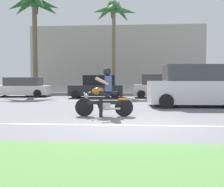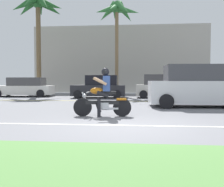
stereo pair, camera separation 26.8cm
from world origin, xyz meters
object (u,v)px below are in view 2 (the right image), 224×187
object	(u,v)px
palm_tree_0	(117,14)
palm_tree_1	(38,9)
parked_car_0	(25,87)
parked_car_2	(161,87)
motorcyclist	(103,96)
parked_car_1	(100,87)
suv_nearby	(201,86)

from	to	relation	value
palm_tree_0	palm_tree_1	bearing A→B (deg)	178.48
parked_car_0	parked_car_2	bearing A→B (deg)	-3.94
motorcyclist	parked_car_2	xyz separation A→B (m)	(2.89, 9.91, 0.07)
motorcyclist	palm_tree_1	size ratio (longest dim) A/B	0.22
parked_car_1	palm_tree_1	distance (m)	9.73
motorcyclist	parked_car_1	xyz separation A→B (m)	(-1.50, 9.60, 0.04)
motorcyclist	suv_nearby	world-z (taller)	suv_nearby
parked_car_2	palm_tree_1	size ratio (longest dim) A/B	0.43
motorcyclist	parked_car_1	size ratio (longest dim) A/B	0.52
parked_car_0	palm_tree_0	xyz separation A→B (m)	(6.98, 2.59, 6.11)
motorcyclist	suv_nearby	xyz separation A→B (m)	(4.12, 3.72, 0.25)
suv_nearby	parked_car_0	bearing A→B (deg)	149.31
parked_car_0	suv_nearby	bearing A→B (deg)	-30.69
parked_car_1	parked_car_2	size ratio (longest dim) A/B	1.02
motorcyclist	parked_car_2	world-z (taller)	same
suv_nearby	parked_car_1	bearing A→B (deg)	133.65
parked_car_0	palm_tree_0	distance (m)	9.63
palm_tree_0	palm_tree_1	xyz separation A→B (m)	(-6.90, 0.18, 0.65)
motorcyclist	parked_car_0	xyz separation A→B (m)	(-7.52, 10.63, -0.01)
parked_car_0	palm_tree_1	world-z (taller)	palm_tree_1
parked_car_1	parked_car_2	xyz separation A→B (m)	(4.38, 0.30, 0.02)
suv_nearby	parked_car_2	size ratio (longest dim) A/B	1.32
palm_tree_0	parked_car_1	bearing A→B (deg)	-104.82
parked_car_0	palm_tree_1	size ratio (longest dim) A/B	0.52
parked_car_0	parked_car_2	world-z (taller)	parked_car_2
parked_car_0	parked_car_2	size ratio (longest dim) A/B	1.22
suv_nearby	parked_car_0	size ratio (longest dim) A/B	1.08
motorcyclist	palm_tree_1	distance (m)	16.74
parked_car_2	palm_tree_1	xyz separation A→B (m)	(-10.32, 3.49, 6.68)
parked_car_1	palm_tree_0	bearing A→B (deg)	75.18
motorcyclist	palm_tree_1	xyz separation A→B (m)	(-7.44, 13.40, 6.75)
suv_nearby	palm_tree_0	distance (m)	12.09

